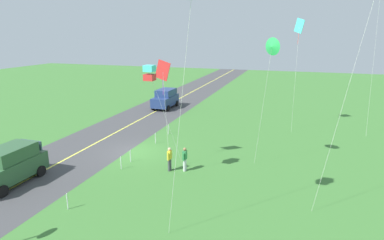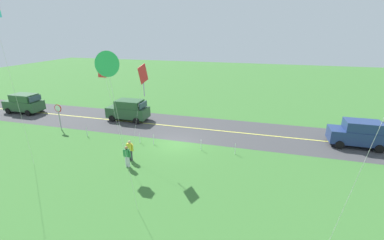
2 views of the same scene
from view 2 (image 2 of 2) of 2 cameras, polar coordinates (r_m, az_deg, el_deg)
The scene contains 17 objects.
ground_plane at distance 22.78m, azimuth -3.27°, elevation -5.24°, with size 120.00×120.00×0.10m, color #3D7533.
asphalt_road at distance 26.28m, azimuth -0.45°, elevation -1.69°, with size 120.00×7.00×0.00m, color #424244.
road_centre_stripe at distance 26.28m, azimuth -0.45°, elevation -1.68°, with size 120.00×0.16×0.00m, color #E5E04C.
car_suv_foreground at distance 29.01m, azimuth -13.67°, elevation 2.17°, with size 4.40×2.12×2.24m.
car_parked_west_far at distance 25.84m, azimuth 32.54°, elevation -2.47°, with size 4.40×2.12×2.24m.
car_parked_east_far at distance 36.62m, azimuth -32.74°, elevation 3.12°, with size 4.40×2.12×2.24m.
stop_sign at distance 28.34m, azimuth -27.06°, elevation 1.56°, with size 0.76×0.08×2.56m.
person_adult_near at distance 20.12m, azimuth -13.37°, elevation -6.32°, with size 0.58×0.22×1.60m.
person_adult_companion at distance 19.26m, azimuth -13.96°, elevation -7.58°, with size 0.58×0.22×1.60m.
kite_red_low at distance 18.71m, azimuth -10.64°, elevation 9.50°, with size 1.16×1.40×7.12m.
kite_blue_mid at distance 19.73m, azimuth -18.70°, elevation 10.10°, with size 2.35×1.62×7.02m.
kite_pink_drift at distance 11.97m, azimuth -18.06°, elevation 11.41°, with size 0.89×1.28×8.49m.
fence_post_0 at distance 20.95m, azimuth 9.40°, elevation -6.25°, with size 0.05×0.05×0.90m, color silver.
fence_post_1 at distance 21.37m, azimuth 1.99°, elevation -5.46°, with size 0.05×0.05×0.90m, color silver.
fence_post_2 at distance 22.63m, azimuth -8.39°, elevation -4.21°, with size 0.05×0.05×0.90m, color silver.
fence_post_3 at distance 23.17m, azimuth -11.33°, elevation -3.83°, with size 0.05×0.05×0.90m, color silver.
fence_post_4 at distance 25.93m, azimuth -21.93°, elevation -2.38°, with size 0.05×0.05×0.90m, color silver.
Camera 2 is at (-6.87, 19.60, 9.31)m, focal length 24.50 mm.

